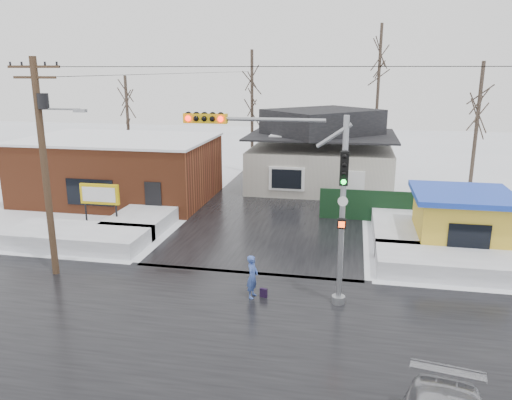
% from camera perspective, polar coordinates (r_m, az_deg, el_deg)
% --- Properties ---
extents(ground, '(120.00, 120.00, 0.00)m').
position_cam_1_polar(ground, '(17.25, -4.88, -14.91)').
color(ground, white).
rests_on(ground, ground).
extents(road_ns, '(10.00, 120.00, 0.02)m').
position_cam_1_polar(road_ns, '(17.24, -4.88, -14.88)').
color(road_ns, black).
rests_on(road_ns, ground).
extents(road_ew, '(120.00, 10.00, 0.02)m').
position_cam_1_polar(road_ew, '(17.24, -4.88, -14.88)').
color(road_ew, black).
rests_on(road_ew, ground).
extents(snowbank_nw, '(7.00, 3.00, 0.80)m').
position_cam_1_polar(snowbank_nw, '(26.44, -19.72, -4.02)').
color(snowbank_nw, white).
rests_on(snowbank_nw, ground).
extents(snowbank_ne, '(7.00, 3.00, 0.80)m').
position_cam_1_polar(snowbank_ne, '(23.35, 22.21, -6.74)').
color(snowbank_ne, white).
rests_on(snowbank_ne, ground).
extents(snowbank_nside_w, '(3.00, 8.00, 0.80)m').
position_cam_1_polar(snowbank_nside_w, '(29.81, -11.56, -1.35)').
color(snowbank_nside_w, white).
rests_on(snowbank_nside_w, ground).
extents(snowbank_nside_e, '(3.00, 8.00, 0.80)m').
position_cam_1_polar(snowbank_nside_e, '(27.73, 16.29, -2.87)').
color(snowbank_nside_e, white).
rests_on(snowbank_nside_e, ground).
extents(traffic_signal, '(6.05, 0.68, 7.00)m').
position_cam_1_polar(traffic_signal, '(17.88, 4.95, 1.84)').
color(traffic_signal, gray).
rests_on(traffic_signal, ground).
extents(utility_pole, '(3.15, 0.44, 9.00)m').
position_cam_1_polar(utility_pole, '(21.90, -22.98, 4.64)').
color(utility_pole, '#382619').
rests_on(utility_pole, ground).
extents(brick_building, '(12.20, 8.20, 4.12)m').
position_cam_1_polar(brick_building, '(34.59, -15.32, 3.51)').
color(brick_building, brown).
rests_on(brick_building, ground).
extents(marquee_sign, '(2.20, 0.21, 2.55)m').
position_cam_1_polar(marquee_sign, '(28.09, -17.43, 0.49)').
color(marquee_sign, black).
rests_on(marquee_sign, ground).
extents(house, '(10.40, 8.40, 5.76)m').
position_cam_1_polar(house, '(36.91, 7.50, 5.45)').
color(house, '#BAB4A8').
rests_on(house, ground).
extents(kiosk, '(4.60, 4.60, 2.88)m').
position_cam_1_polar(kiosk, '(25.90, 22.33, -2.19)').
color(kiosk, gold).
rests_on(kiosk, ground).
extents(fence, '(8.00, 0.12, 1.80)m').
position_cam_1_polar(fence, '(29.46, 15.08, -0.74)').
color(fence, black).
rests_on(fence, ground).
extents(tree_far_left, '(3.00, 3.00, 10.00)m').
position_cam_1_polar(tree_far_left, '(41.21, -0.46, 13.99)').
color(tree_far_left, '#332821').
rests_on(tree_far_left, ground).
extents(tree_far_mid, '(3.00, 3.00, 12.00)m').
position_cam_1_polar(tree_far_mid, '(42.42, 14.00, 15.74)').
color(tree_far_mid, '#332821').
rests_on(tree_far_mid, ground).
extents(tree_far_right, '(3.00, 3.00, 9.00)m').
position_cam_1_polar(tree_far_right, '(35.25, 24.28, 11.29)').
color(tree_far_right, '#332821').
rests_on(tree_far_right, ground).
extents(tree_far_west, '(3.00, 3.00, 8.00)m').
position_cam_1_polar(tree_far_west, '(42.55, -14.61, 11.41)').
color(tree_far_west, '#332821').
rests_on(tree_far_west, ground).
extents(pedestrian, '(0.49, 0.67, 1.69)m').
position_cam_1_polar(pedestrian, '(19.22, -0.41, -8.79)').
color(pedestrian, '#3B55A5').
rests_on(pedestrian, ground).
extents(shopping_bag, '(0.30, 0.19, 0.35)m').
position_cam_1_polar(shopping_bag, '(19.48, 0.86, -10.61)').
color(shopping_bag, black).
rests_on(shopping_bag, ground).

